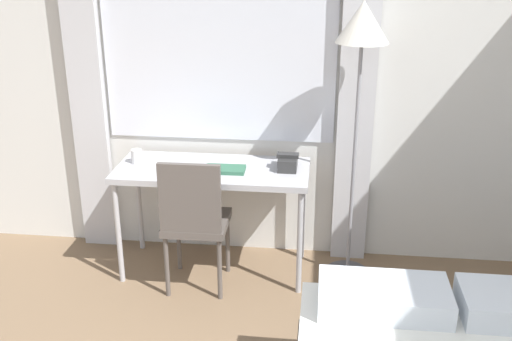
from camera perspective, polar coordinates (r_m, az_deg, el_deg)
wall_back_with_window at (r=4.05m, az=2.63°, el=9.73°), size 5.00×0.13×2.70m
desk at (r=3.96m, az=-4.15°, el=-0.60°), size 1.27×0.55×0.76m
desk_chair at (r=3.80m, az=-5.89°, el=-4.41°), size 0.40×0.40×0.92m
standing_lamp at (r=3.68m, az=9.96°, el=10.96°), size 0.32×0.32×1.83m
telephone at (r=3.90m, az=3.04°, el=0.81°), size 0.14×0.19×0.11m
book at (r=3.87m, az=-2.97°, el=0.12°), size 0.26×0.15×0.02m
mug at (r=4.07m, az=-11.29°, el=1.34°), size 0.07×0.07×0.09m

